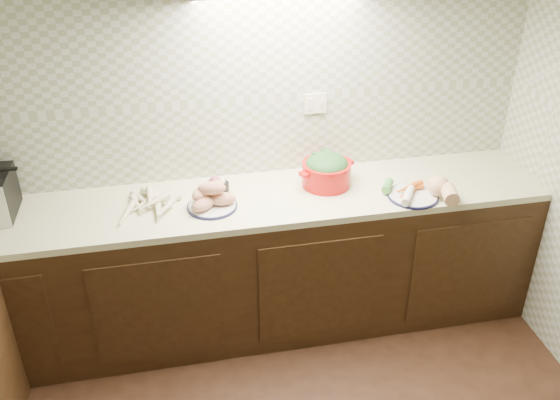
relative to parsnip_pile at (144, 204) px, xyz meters
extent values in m
cube|color=gray|center=(0.47, 0.27, 0.37)|extent=(3.60, 0.05, 2.60)
cube|color=beige|center=(1.02, 0.28, 0.39)|extent=(0.13, 0.01, 0.12)
cube|color=black|center=(0.47, -0.01, -0.50)|extent=(3.60, 0.60, 0.86)
cube|color=beige|center=(0.47, -0.01, -0.05)|extent=(3.60, 0.60, 0.04)
cone|color=beige|center=(0.13, -0.08, -0.01)|extent=(0.12, 0.21, 0.05)
cone|color=beige|center=(-0.11, -0.01, -0.01)|extent=(0.11, 0.21, 0.05)
cone|color=beige|center=(0.09, -0.01, -0.01)|extent=(0.20, 0.14, 0.04)
cone|color=beige|center=(-0.05, 0.03, -0.01)|extent=(0.10, 0.18, 0.04)
cone|color=beige|center=(-0.02, 0.05, -0.01)|extent=(0.12, 0.19, 0.04)
cone|color=beige|center=(0.09, 0.08, -0.01)|extent=(0.05, 0.17, 0.04)
cone|color=beige|center=(0.11, 0.00, -0.01)|extent=(0.16, 0.20, 0.04)
cone|color=beige|center=(-0.08, 0.08, 0.02)|extent=(0.14, 0.18, 0.05)
cone|color=beige|center=(-0.07, -0.04, 0.02)|extent=(0.09, 0.20, 0.04)
cone|color=beige|center=(-0.05, -0.08, 0.02)|extent=(0.17, 0.20, 0.04)
cylinder|color=#121339|center=(0.37, -0.06, -0.02)|extent=(0.28, 0.28, 0.01)
cylinder|color=silver|center=(0.37, -0.06, -0.02)|extent=(0.26, 0.26, 0.02)
ellipsoid|color=tan|center=(0.32, -0.10, 0.02)|extent=(0.17, 0.13, 0.07)
ellipsoid|color=tan|center=(0.42, -0.07, 0.02)|extent=(0.17, 0.13, 0.07)
ellipsoid|color=tan|center=(0.35, -0.01, 0.02)|extent=(0.17, 0.13, 0.07)
ellipsoid|color=tan|center=(0.32, -0.05, 0.06)|extent=(0.17, 0.13, 0.07)
ellipsoid|color=tan|center=(0.39, -0.01, 0.06)|extent=(0.17, 0.13, 0.07)
ellipsoid|color=tan|center=(0.37, -0.07, 0.10)|extent=(0.17, 0.13, 0.07)
cylinder|color=black|center=(0.42, 0.11, 0.00)|extent=(0.13, 0.13, 0.05)
sphere|color=maroon|center=(0.40, 0.11, 0.03)|extent=(0.07, 0.07, 0.07)
sphere|color=silver|center=(0.44, 0.12, 0.03)|extent=(0.04, 0.04, 0.04)
cylinder|color=red|center=(1.04, 0.06, 0.04)|extent=(0.36, 0.36, 0.14)
cube|color=red|center=(0.90, 0.01, 0.08)|extent=(0.05, 0.07, 0.02)
cube|color=red|center=(1.19, 0.12, 0.08)|extent=(0.05, 0.07, 0.02)
ellipsoid|color=#27632B|center=(1.04, 0.06, 0.10)|extent=(0.25, 0.25, 0.14)
cylinder|color=#121339|center=(1.49, -0.17, -0.02)|extent=(0.29, 0.29, 0.01)
cylinder|color=silver|center=(1.49, -0.17, -0.02)|extent=(0.27, 0.27, 0.02)
cone|color=#BF4416|center=(1.50, -0.14, 0.00)|extent=(0.16, 0.11, 0.03)
cone|color=#BF4416|center=(1.47, -0.14, 0.00)|extent=(0.17, 0.06, 0.03)
cone|color=#BF4416|center=(1.44, -0.14, 0.00)|extent=(0.16, 0.10, 0.03)
cone|color=#BF4416|center=(1.48, -0.16, 0.02)|extent=(0.16, 0.11, 0.03)
cone|color=#BF4416|center=(1.48, -0.17, 0.02)|extent=(0.16, 0.09, 0.03)
cylinder|color=white|center=(1.44, -0.21, 0.01)|extent=(0.13, 0.18, 0.05)
cylinder|color=#377C34|center=(1.36, -0.09, 0.01)|extent=(0.10, 0.12, 0.05)
camera|label=1|loc=(0.15, -2.99, 1.74)|focal=40.00mm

